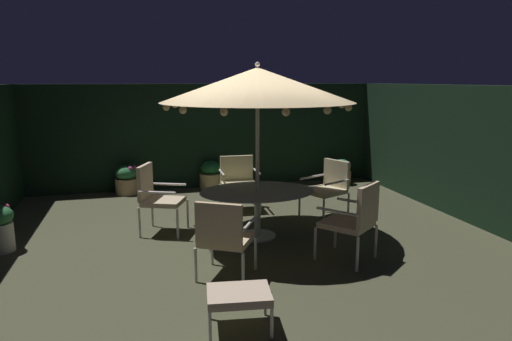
# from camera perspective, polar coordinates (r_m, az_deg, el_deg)

# --- Properties ---
(ground_plane) EXTENTS (7.99, 7.14, 0.02)m
(ground_plane) POSITION_cam_1_polar(r_m,az_deg,el_deg) (6.94, -1.83, -8.11)
(ground_plane) COLOR #474831
(hedge_backdrop_rear) EXTENTS (7.99, 0.30, 2.21)m
(hedge_backdrop_rear) POSITION_cam_1_polar(r_m,az_deg,el_deg) (9.98, -6.19, 4.39)
(hedge_backdrop_rear) COLOR black
(hedge_backdrop_rear) RESTS_ON ground_plane
(hedge_backdrop_right) EXTENTS (0.30, 7.14, 2.21)m
(hedge_backdrop_right) POSITION_cam_1_polar(r_m,az_deg,el_deg) (8.37, 24.78, 2.07)
(hedge_backdrop_right) COLOR black
(hedge_backdrop_right) RESTS_ON ground_plane
(patio_dining_table) EXTENTS (1.69, 1.33, 0.71)m
(patio_dining_table) POSITION_cam_1_polar(r_m,az_deg,el_deg) (6.68, 0.18, -3.43)
(patio_dining_table) COLOR silver
(patio_dining_table) RESTS_ON ground_plane
(patio_umbrella) EXTENTS (2.74, 2.74, 2.54)m
(patio_umbrella) POSITION_cam_1_polar(r_m,az_deg,el_deg) (6.46, 0.19, 10.63)
(patio_umbrella) COLOR silver
(patio_umbrella) RESTS_ON ground_plane
(patio_chair_north) EXTENTS (0.68, 0.63, 0.95)m
(patio_chair_north) POSITION_cam_1_polar(r_m,az_deg,el_deg) (8.14, -2.21, -1.07)
(patio_chair_north) COLOR silver
(patio_chair_north) RESTS_ON ground_plane
(patio_chair_northeast) EXTENTS (0.77, 0.75, 1.05)m
(patio_chair_northeast) POSITION_cam_1_polar(r_m,az_deg,el_deg) (7.03, -12.36, -2.90)
(patio_chair_northeast) COLOR silver
(patio_chair_northeast) RESTS_ON ground_plane
(patio_chair_east) EXTENTS (0.79, 0.78, 0.96)m
(patio_chair_east) POSITION_cam_1_polar(r_m,az_deg,el_deg) (5.29, -4.10, -7.95)
(patio_chair_east) COLOR silver
(patio_chair_east) RESTS_ON ground_plane
(patio_chair_southeast) EXTENTS (0.84, 0.85, 1.03)m
(patio_chair_southeast) POSITION_cam_1_polar(r_m,az_deg,el_deg) (5.93, 12.25, -5.71)
(patio_chair_southeast) COLOR beige
(patio_chair_southeast) RESTS_ON ground_plane
(patio_chair_south) EXTENTS (0.81, 0.78, 0.97)m
(patio_chair_south) POSITION_cam_1_polar(r_m,az_deg,el_deg) (7.71, 9.07, -1.81)
(patio_chair_south) COLOR silver
(patio_chair_south) RESTS_ON ground_plane
(ottoman_footrest) EXTENTS (0.64, 0.51, 0.37)m
(ottoman_footrest) POSITION_cam_1_polar(r_m,az_deg,el_deg) (4.38, -2.16, -15.43)
(ottoman_footrest) COLOR silver
(ottoman_footrest) RESTS_ON ground_plane
(potted_plant_back_right) EXTENTS (0.45, 0.45, 0.59)m
(potted_plant_back_right) POSITION_cam_1_polar(r_m,az_deg,el_deg) (9.63, -15.89, -1.12)
(potted_plant_back_right) COLOR tan
(potted_plant_back_right) RESTS_ON ground_plane
(potted_plant_back_center) EXTENTS (0.37, 0.39, 0.63)m
(potted_plant_back_center) POSITION_cam_1_polar(r_m,az_deg,el_deg) (7.09, -29.40, -6.20)
(potted_plant_back_center) COLOR beige
(potted_plant_back_center) RESTS_ON ground_plane
(potted_plant_left_far) EXTENTS (0.48, 0.48, 0.60)m
(potted_plant_left_far) POSITION_cam_1_polar(r_m,az_deg,el_deg) (9.81, -5.67, -0.53)
(potted_plant_left_far) COLOR tan
(potted_plant_left_far) RESTS_ON ground_plane
(potted_plant_back_left) EXTENTS (0.44, 0.44, 0.56)m
(potted_plant_back_left) POSITION_cam_1_polar(r_m,az_deg,el_deg) (10.33, 10.62, -0.16)
(potted_plant_back_left) COLOR #9F6144
(potted_plant_back_left) RESTS_ON ground_plane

